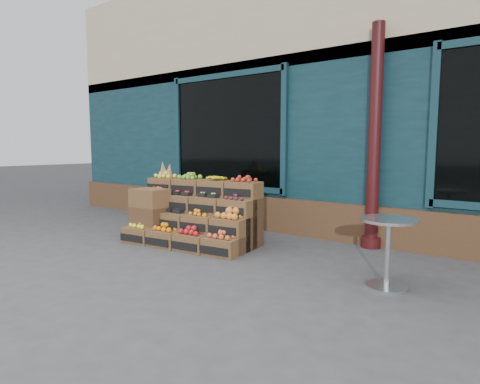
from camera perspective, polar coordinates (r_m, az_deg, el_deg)
The scene contains 6 objects.
ground at distance 5.07m, azimuth -2.94°, elevation -10.45°, with size 60.00×60.00×0.00m, color #3C3C3E.
shop_facade at distance 9.42m, azimuth 17.59°, elevation 11.75°, with size 12.00×6.24×4.80m.
crate_display at distance 6.20m, azimuth -6.49°, elevation -3.73°, with size 2.08×1.18×1.24m.
spare_crates at distance 6.39m, azimuth -12.66°, elevation -3.27°, with size 0.56×0.39×0.83m.
bistro_table at distance 4.47m, azimuth 20.31°, elevation -7.06°, with size 0.59×0.59×0.74m.
shopkeeper at distance 8.01m, azimuth 1.50°, elevation 2.58°, with size 0.68×0.45×1.87m, color #18561C.
Camera 1 is at (3.09, -3.74, 1.47)m, focal length 30.00 mm.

